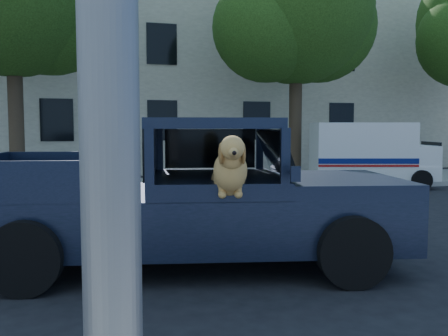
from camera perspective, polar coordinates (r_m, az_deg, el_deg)
name	(u,v)px	position (r m, az deg, el deg)	size (l,w,h in m)	color
ground	(251,267)	(7.02, 3.16, -11.25)	(120.00, 120.00, 0.00)	black
far_sidewalk	(154,186)	(15.83, -8.03, -2.08)	(60.00, 4.00, 0.15)	gray
lane_stripes	(286,217)	(10.82, 7.15, -5.57)	(21.60, 0.14, 0.01)	silver
street_tree_mid	(297,16)	(17.97, 8.35, 16.80)	(6.00, 5.20, 8.60)	#332619
building_main	(194,72)	(23.60, -3.43, 10.94)	(26.00, 6.00, 9.00)	beige
pickup_truck	(185,217)	(6.94, -4.47, -5.59)	(6.04, 3.48, 2.04)	black
mail_truck	(369,159)	(16.64, 16.25, 0.98)	(4.11, 2.78, 2.07)	silver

